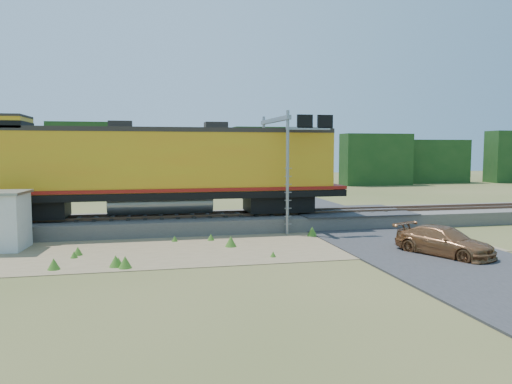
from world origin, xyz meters
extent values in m
plane|color=#475123|center=(0.00, 0.00, 0.00)|extent=(140.00, 140.00, 0.00)
cube|color=slate|center=(0.00, 6.00, 0.40)|extent=(70.00, 5.00, 0.80)
cube|color=brown|center=(0.00, 5.28, 0.88)|extent=(70.00, 0.10, 0.16)
cube|color=brown|center=(0.00, 6.72, 0.88)|extent=(70.00, 0.10, 0.16)
cube|color=#8C7754|center=(-2.00, 0.50, 0.01)|extent=(26.00, 8.00, 0.03)
cube|color=#38383A|center=(7.00, 6.00, 0.83)|extent=(7.00, 5.20, 0.06)
cube|color=#38383A|center=(7.00, 22.00, 0.04)|extent=(7.00, 24.00, 0.08)
cube|color=#173B15|center=(0.00, 38.00, 3.25)|extent=(36.00, 3.00, 6.50)
cube|color=#173B15|center=(40.00, 38.00, 3.00)|extent=(50.00, 3.00, 6.00)
cube|color=black|center=(-11.47, 6.00, 1.44)|extent=(3.85, 2.46, 0.96)
cube|color=black|center=(2.45, 6.00, 1.44)|extent=(3.85, 2.46, 0.96)
cube|color=black|center=(-4.51, 6.00, 2.12)|extent=(21.41, 3.21, 0.39)
cylinder|color=gray|center=(-4.51, 6.00, 1.60)|extent=(5.89, 1.28, 1.28)
cube|color=gold|center=(-4.51, 6.00, 3.97)|extent=(19.80, 3.10, 3.32)
cube|color=maroon|center=(-4.51, 6.00, 2.44)|extent=(21.41, 3.26, 0.19)
cube|color=#28231E|center=(-4.51, 6.00, 5.76)|extent=(19.80, 3.16, 0.26)
cube|color=#28231E|center=(-6.65, 6.00, 6.00)|extent=(1.28, 1.07, 0.48)
cube|color=#28231E|center=(-1.30, 6.00, 6.00)|extent=(1.28, 1.07, 0.48)
cube|color=silver|center=(-11.94, 2.03, 1.32)|extent=(2.29, 2.29, 2.64)
cube|color=gray|center=(-11.94, 2.03, 2.69)|extent=(2.52, 2.52, 0.13)
cylinder|color=gray|center=(2.22, 3.20, 3.39)|extent=(0.17, 0.17, 6.78)
cylinder|color=gray|center=(2.22, 8.80, 3.39)|extent=(0.17, 0.17, 6.78)
cube|color=gray|center=(2.22, 6.00, 6.39)|extent=(0.24, 6.20, 0.24)
cube|color=gray|center=(3.38, 3.20, 5.81)|extent=(2.52, 0.15, 0.15)
cube|color=black|center=(3.19, 3.20, 6.20)|extent=(0.87, 0.15, 0.73)
cube|color=black|center=(4.35, 3.20, 6.20)|extent=(0.87, 0.15, 0.73)
imported|color=#945E37|center=(7.44, -3.59, 0.64)|extent=(3.49, 4.79, 1.29)
camera|label=1|loc=(-5.33, -22.91, 4.72)|focal=35.00mm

